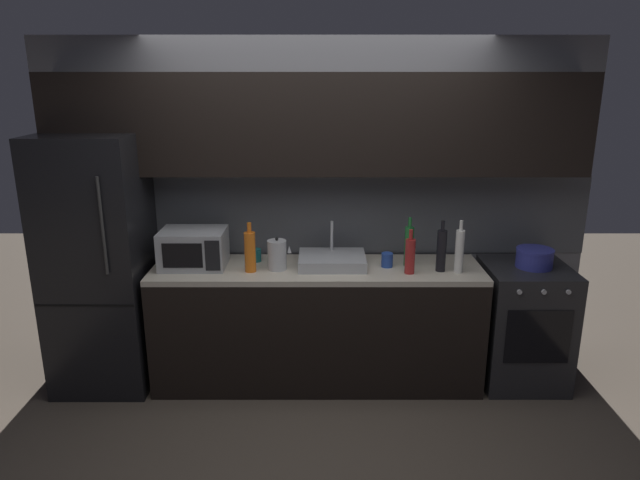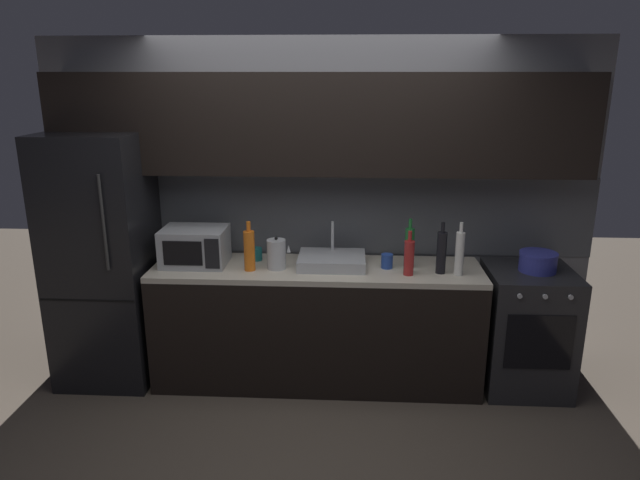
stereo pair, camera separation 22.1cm
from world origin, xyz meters
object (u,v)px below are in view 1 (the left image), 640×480
(wine_bottle_orange, at_px, (250,251))
(mug_teal, at_px, (255,255))
(wine_bottle_green, at_px, (408,246))
(wine_bottle_white, at_px, (459,251))
(kettle, at_px, (277,255))
(wine_bottle_dark, at_px, (441,250))
(wine_bottle_red, at_px, (409,256))
(refrigerator, at_px, (99,264))
(oven_range, at_px, (522,324))
(mug_blue, at_px, (387,260))
(microwave, at_px, (193,248))
(cooking_pot, at_px, (534,258))

(wine_bottle_orange, height_order, mug_teal, wine_bottle_orange)
(wine_bottle_green, bearing_deg, wine_bottle_white, -24.61)
(kettle, relative_size, wine_bottle_orange, 0.67)
(wine_bottle_white, bearing_deg, wine_bottle_dark, 164.19)
(kettle, distance_m, wine_bottle_orange, 0.20)
(wine_bottle_red, height_order, wine_bottle_dark, wine_bottle_dark)
(refrigerator, xyz_separation_m, wine_bottle_dark, (2.44, -0.08, 0.13))
(wine_bottle_white, bearing_deg, refrigerator, 177.46)
(oven_range, distance_m, mug_blue, 1.14)
(microwave, distance_m, wine_bottle_red, 1.54)
(oven_range, distance_m, wine_bottle_dark, 0.89)
(oven_range, distance_m, mug_teal, 2.05)
(refrigerator, relative_size, mug_blue, 18.01)
(refrigerator, height_order, microwave, refrigerator)
(refrigerator, distance_m, mug_teal, 1.11)
(wine_bottle_white, relative_size, wine_bottle_orange, 1.06)
(oven_range, height_order, mug_teal, mug_teal)
(wine_bottle_white, xyz_separation_m, cooking_pot, (0.57, 0.11, -0.09))
(cooking_pot, bearing_deg, microwave, 179.57)
(microwave, bearing_deg, cooking_pot, -0.43)
(oven_range, height_order, kettle, kettle)
(oven_range, xyz_separation_m, wine_bottle_orange, (-1.99, -0.09, 0.60))
(oven_range, distance_m, wine_bottle_orange, 2.08)
(wine_bottle_green, xyz_separation_m, cooking_pot, (0.90, -0.04, -0.08))
(wine_bottle_white, height_order, wine_bottle_dark, wine_bottle_white)
(wine_bottle_green, bearing_deg, wine_bottle_red, -95.61)
(wine_bottle_dark, bearing_deg, refrigerator, 178.12)
(microwave, height_order, wine_bottle_orange, wine_bottle_orange)
(mug_teal, bearing_deg, microwave, -164.77)
(wine_bottle_red, xyz_separation_m, cooking_pot, (0.91, 0.13, -0.06))
(oven_range, relative_size, cooking_pot, 3.44)
(oven_range, relative_size, wine_bottle_white, 2.40)
(wine_bottle_white, relative_size, wine_bottle_red, 1.20)
(wine_bottle_white, bearing_deg, kettle, 177.03)
(wine_bottle_green, bearing_deg, wine_bottle_orange, -173.46)
(microwave, bearing_deg, wine_bottle_orange, -14.89)
(refrigerator, relative_size, wine_bottle_green, 5.18)
(wine_bottle_dark, bearing_deg, wine_bottle_green, 150.92)
(mug_teal, bearing_deg, refrigerator, -173.07)
(mug_teal, xyz_separation_m, mug_blue, (0.96, -0.13, 0.00))
(refrigerator, distance_m, wine_bottle_white, 2.56)
(wine_bottle_orange, xyz_separation_m, mug_teal, (0.01, 0.23, -0.10))
(kettle, relative_size, mug_blue, 2.30)
(oven_range, distance_m, wine_bottle_green, 1.05)
(microwave, relative_size, kettle, 1.94)
(wine_bottle_orange, xyz_separation_m, wine_bottle_red, (1.11, -0.04, -0.02))
(mug_teal, bearing_deg, wine_bottle_dark, -9.15)
(microwave, relative_size, wine_bottle_dark, 1.26)
(kettle, distance_m, wine_bottle_white, 1.27)
(oven_range, relative_size, mug_teal, 9.64)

